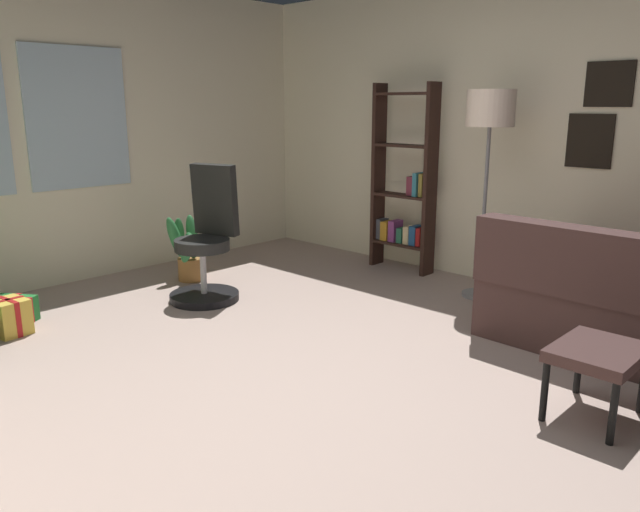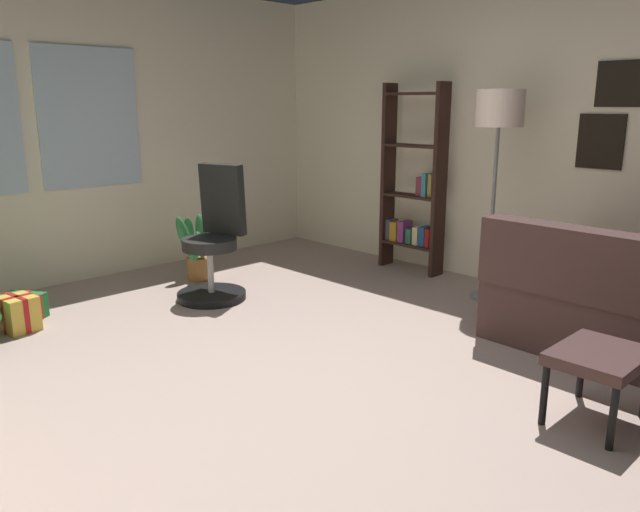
% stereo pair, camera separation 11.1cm
% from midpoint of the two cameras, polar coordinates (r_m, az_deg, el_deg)
% --- Properties ---
extents(ground_plane, '(5.16, 6.31, 0.10)m').
position_cam_midpoint_polar(ground_plane, '(3.58, 2.28, -12.88)').
color(ground_plane, '#AF968B').
extents(wall_back_with_windows, '(5.16, 0.12, 2.62)m').
position_cam_midpoint_polar(wall_back_with_windows, '(5.87, -21.44, 10.54)').
color(wall_back_with_windows, '#EDE3C5').
rests_on(wall_back_with_windows, ground_plane).
extents(wall_right_with_frames, '(0.12, 6.31, 2.62)m').
position_cam_midpoint_polar(wall_right_with_frames, '(5.42, 22.25, 10.21)').
color(wall_right_with_frames, '#EDE3C5').
rests_on(wall_right_with_frames, ground_plane).
extents(footstool, '(0.49, 0.39, 0.38)m').
position_cam_midpoint_polar(footstool, '(3.41, 25.24, -8.75)').
color(footstool, '#3E2927').
rests_on(footstool, ground_plane).
extents(gift_box_green, '(0.33, 0.36, 0.20)m').
position_cam_midpoint_polar(gift_box_green, '(5.09, -25.18, -4.24)').
color(gift_box_green, '#1E722D').
rests_on(gift_box_green, ground_plane).
extents(gift_box_gold, '(0.24, 0.26, 0.25)m').
position_cam_midpoint_polar(gift_box_gold, '(4.83, -25.45, -4.81)').
color(gift_box_gold, gold).
rests_on(gift_box_gold, ground_plane).
extents(office_chair, '(0.57, 0.56, 1.09)m').
position_cam_midpoint_polar(office_chair, '(5.09, -9.09, 0.80)').
color(office_chair, black).
rests_on(office_chair, ground_plane).
extents(bookshelf, '(0.18, 0.64, 1.75)m').
position_cam_midpoint_polar(bookshelf, '(5.89, 9.14, 5.96)').
color(bookshelf, '#2F1C17').
rests_on(bookshelf, ground_plane).
extents(floor_lamp, '(0.37, 0.37, 1.67)m').
position_cam_midpoint_polar(floor_lamp, '(5.08, 16.78, 11.73)').
color(floor_lamp, slate).
rests_on(floor_lamp, ground_plane).
extents(potted_plant, '(0.41, 0.48, 0.60)m').
position_cam_midpoint_polar(potted_plant, '(5.72, -10.80, 0.48)').
color(potted_plant, olive).
rests_on(potted_plant, ground_plane).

